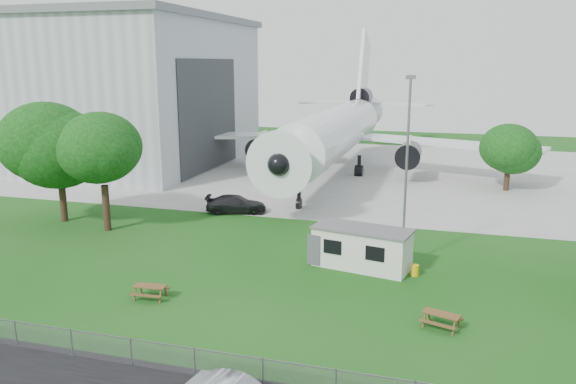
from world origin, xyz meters
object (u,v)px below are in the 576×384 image
(airliner, at_px, (337,129))
(hangar, at_px, (72,89))
(picnic_east, at_px, (441,327))
(site_cabin, at_px, (362,248))
(picnic_west, at_px, (151,298))

(airliner, bearing_deg, hangar, 179.78)
(picnic_east, bearing_deg, site_cabin, 142.72)
(airliner, xyz_separation_m, site_cabin, (7.72, -30.56, -3.96))
(hangar, xyz_separation_m, picnic_west, (33.12, -38.86, -9.41))
(airliner, relative_size, picnic_west, 26.52)
(airliner, height_order, picnic_west, airliner)
(picnic_west, bearing_deg, airliner, 81.09)
(picnic_west, distance_m, picnic_east, 15.70)
(hangar, relative_size, site_cabin, 6.18)
(picnic_east, bearing_deg, airliner, 126.59)
(picnic_west, bearing_deg, picnic_east, -1.65)
(airliner, relative_size, site_cabin, 6.86)
(airliner, relative_size, picnic_east, 26.52)
(hangar, relative_size, picnic_east, 23.89)
(airliner, distance_m, picnic_west, 39.18)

